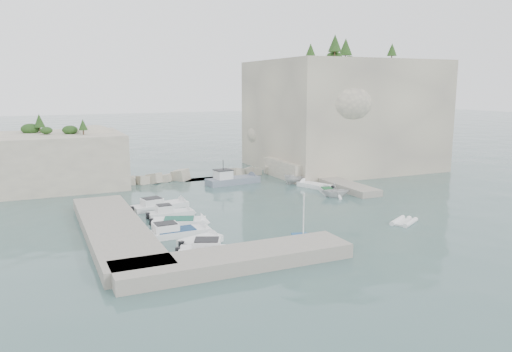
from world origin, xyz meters
name	(u,v)px	position (x,y,z in m)	size (l,w,h in m)	color
ground	(280,213)	(0.00, 0.00, 0.00)	(400.00, 400.00, 0.00)	#3F5F5D
cliff_east	(342,115)	(23.00, 23.00, 8.50)	(26.00, 22.00, 17.00)	beige
cliff_terrace	(303,168)	(13.00, 18.00, 1.25)	(8.00, 10.00, 2.50)	beige
outcrop_west	(59,160)	(-20.00, 25.00, 3.50)	(16.00, 14.00, 7.00)	beige
quay_west	(114,230)	(-17.00, -1.00, 0.55)	(5.00, 24.00, 1.10)	#9E9689
quay_south	(236,259)	(-10.00, -12.50, 0.55)	(18.00, 4.00, 1.10)	#9E9689
ledge_east	(336,183)	(13.50, 10.00, 0.40)	(3.00, 16.00, 0.80)	#9E9689
breakwater	(204,174)	(-1.00, 22.00, 0.70)	(28.00, 3.00, 1.40)	beige
motorboat_a	(160,208)	(-10.88, 7.32, 0.00)	(6.68, 1.99, 1.40)	silver
motorboat_b	(171,216)	(-10.67, 3.56, 0.00)	(5.02, 1.64, 1.40)	silver
motorboat_c	(179,224)	(-10.73, 0.26, 0.00)	(5.59, 2.03, 0.70)	white
motorboat_d	(176,236)	(-12.01, -3.23, 0.00)	(6.65, 1.98, 1.40)	white
motorboat_e	(200,244)	(-10.74, -6.28, 0.00)	(4.09, 1.67, 0.70)	white
motorboat_f	(219,255)	(-10.31, -9.61, 0.00)	(6.79, 2.02, 1.40)	white
rowboat	(303,246)	(-3.04, -10.28, 0.00)	(3.03, 4.24, 0.88)	silver
inflatable_dinghy	(404,223)	(9.26, -8.39, 0.00)	(3.33, 1.62, 0.44)	white
tender_east_a	(335,197)	(9.73, 4.29, 0.00)	(3.01, 3.49, 1.84)	silver
tender_east_b	(327,193)	(10.00, 6.53, 0.00)	(4.14, 1.41, 0.70)	silver
tender_east_c	(316,188)	(10.44, 9.96, 0.00)	(5.62, 1.82, 0.70)	white
tender_east_d	(298,183)	(9.78, 13.50, 0.00)	(1.63, 4.34, 1.68)	silver
work_boat	(233,184)	(1.52, 17.00, 0.00)	(8.15, 2.41, 2.20)	slate
rowboat_mast	(304,216)	(-3.04, -10.28, 2.54)	(0.10, 0.10, 4.20)	white
vegetation	(311,55)	(17.83, 24.40, 17.93)	(53.48, 13.88, 13.40)	#1E4219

